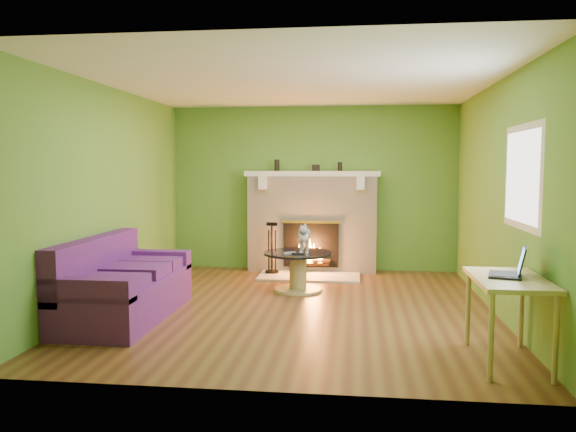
% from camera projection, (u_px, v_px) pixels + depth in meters
% --- Properties ---
extents(floor, '(5.00, 5.00, 0.00)m').
position_uv_depth(floor, '(297.00, 307.00, 6.59)').
color(floor, '#562E18').
rests_on(floor, ground).
extents(ceiling, '(5.00, 5.00, 0.00)m').
position_uv_depth(ceiling, '(297.00, 82.00, 6.36)').
color(ceiling, white).
rests_on(ceiling, wall_back).
extents(wall_back, '(5.00, 0.00, 5.00)m').
position_uv_depth(wall_back, '(313.00, 189.00, 8.95)').
color(wall_back, '#58902F').
rests_on(wall_back, floor).
extents(wall_front, '(5.00, 0.00, 5.00)m').
position_uv_depth(wall_front, '(260.00, 215.00, 4.00)').
color(wall_front, '#58902F').
rests_on(wall_front, floor).
extents(wall_left, '(0.00, 5.00, 5.00)m').
position_uv_depth(wall_left, '(111.00, 196.00, 6.74)').
color(wall_left, '#58902F').
rests_on(wall_left, floor).
extents(wall_right, '(0.00, 5.00, 5.00)m').
position_uv_depth(wall_right, '(499.00, 198.00, 6.21)').
color(wall_right, '#58902F').
rests_on(wall_right, floor).
extents(window_frame, '(0.00, 1.20, 1.20)m').
position_uv_depth(window_frame, '(522.00, 177.00, 5.30)').
color(window_frame, silver).
rests_on(window_frame, wall_right).
extents(window_pane, '(0.00, 1.06, 1.06)m').
position_uv_depth(window_pane, '(521.00, 177.00, 5.30)').
color(window_pane, white).
rests_on(window_pane, wall_right).
extents(fireplace, '(2.10, 0.46, 1.58)m').
position_uv_depth(fireplace, '(312.00, 223.00, 8.81)').
color(fireplace, beige).
rests_on(fireplace, floor).
extents(hearth, '(1.50, 0.75, 0.03)m').
position_uv_depth(hearth, '(309.00, 276.00, 8.37)').
color(hearth, beige).
rests_on(hearth, floor).
extents(mantel, '(2.10, 0.28, 0.08)m').
position_uv_depth(mantel, '(312.00, 174.00, 8.73)').
color(mantel, silver).
rests_on(mantel, fireplace).
extents(sofa, '(0.89, 1.95, 0.88)m').
position_uv_depth(sofa, '(121.00, 287.00, 6.13)').
color(sofa, '#4A1A65').
rests_on(sofa, floor).
extents(coffee_table, '(0.92, 0.92, 0.52)m').
position_uv_depth(coffee_table, '(298.00, 269.00, 7.44)').
color(coffee_table, tan).
rests_on(coffee_table, floor).
extents(desk, '(0.57, 0.98, 0.73)m').
position_uv_depth(desk, '(509.00, 288.00, 4.66)').
color(desk, tan).
rests_on(desk, floor).
extents(cat, '(0.25, 0.62, 0.38)m').
position_uv_depth(cat, '(304.00, 237.00, 7.45)').
color(cat, slate).
rests_on(cat, coffee_table).
extents(remote_silver, '(0.17, 0.13, 0.02)m').
position_uv_depth(remote_silver, '(290.00, 253.00, 7.32)').
color(remote_silver, gray).
rests_on(remote_silver, coffee_table).
extents(remote_black, '(0.16, 0.07, 0.02)m').
position_uv_depth(remote_black, '(298.00, 254.00, 7.24)').
color(remote_black, black).
rests_on(remote_black, coffee_table).
extents(laptop, '(0.37, 0.40, 0.25)m').
position_uv_depth(laptop, '(506.00, 261.00, 4.70)').
color(laptop, black).
rests_on(laptop, desk).
extents(fire_tools, '(0.21, 0.21, 0.78)m').
position_uv_depth(fire_tools, '(272.00, 247.00, 8.55)').
color(fire_tools, black).
rests_on(fire_tools, hearth).
extents(mantel_vase_left, '(0.08, 0.08, 0.18)m').
position_uv_depth(mantel_vase_left, '(277.00, 165.00, 8.81)').
color(mantel_vase_left, black).
rests_on(mantel_vase_left, mantel).
extents(mantel_vase_right, '(0.07, 0.07, 0.14)m').
position_uv_depth(mantel_vase_right, '(340.00, 167.00, 8.69)').
color(mantel_vase_right, black).
rests_on(mantel_vase_right, mantel).
extents(mantel_box, '(0.12, 0.08, 0.10)m').
position_uv_depth(mantel_box, '(316.00, 168.00, 8.74)').
color(mantel_box, black).
rests_on(mantel_box, mantel).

